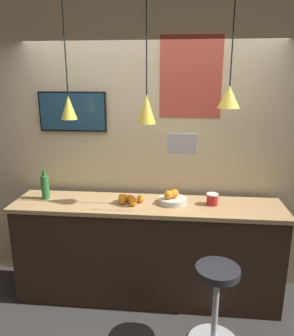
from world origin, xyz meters
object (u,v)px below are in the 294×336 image
object	(u,v)px
juice_bottle	(45,187)
mounted_tv	(73,112)
spread_jar	(212,199)
bar_stool	(216,296)
fruit_bowl	(172,198)

from	to	relation	value
juice_bottle	mounted_tv	world-z (taller)	mounted_tv
spread_jar	mounted_tv	xyz separation A→B (m)	(-1.39, 0.30, 0.77)
spread_jar	mounted_tv	size ratio (longest dim) A/B	0.16
bar_stool	fruit_bowl	xyz separation A→B (m)	(-0.38, 0.62, 0.59)
bar_stool	spread_jar	world-z (taller)	spread_jar
mounted_tv	bar_stool	bearing A→B (deg)	-33.26
bar_stool	mounted_tv	size ratio (longest dim) A/B	1.06
spread_jar	mounted_tv	distance (m)	1.62
juice_bottle	fruit_bowl	bearing A→B (deg)	-0.12
bar_stool	juice_bottle	distance (m)	1.86
mounted_tv	juice_bottle	bearing A→B (deg)	-126.72
fruit_bowl	juice_bottle	distance (m)	1.25
fruit_bowl	mounted_tv	bearing A→B (deg)	163.62
spread_jar	mounted_tv	world-z (taller)	mounted_tv
bar_stool	juice_bottle	size ratio (longest dim) A/B	2.48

